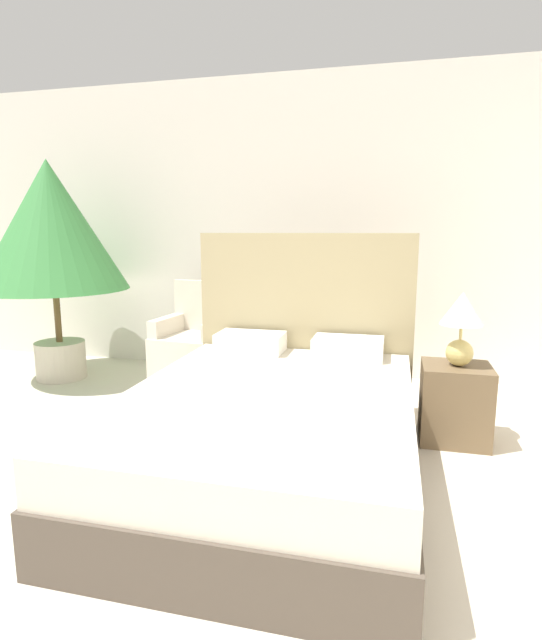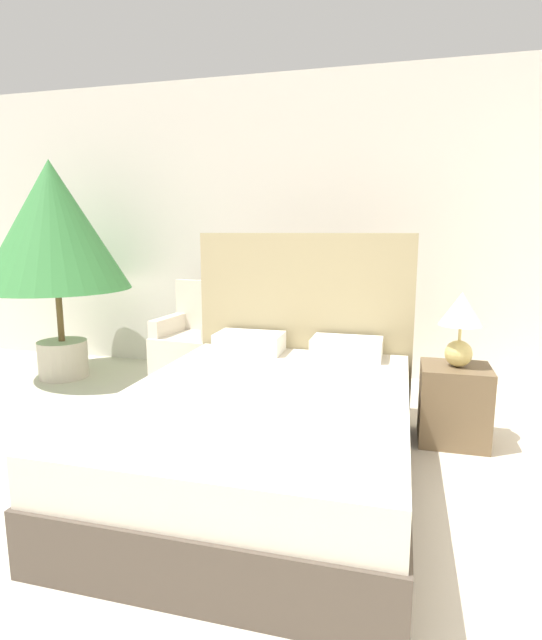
% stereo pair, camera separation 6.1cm
% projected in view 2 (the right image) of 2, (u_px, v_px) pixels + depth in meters
% --- Properties ---
extents(ground_plane, '(16.00, 16.00, 0.00)m').
position_uv_depth(ground_plane, '(73.00, 614.00, 1.88)').
color(ground_plane, beige).
extents(wall_back, '(10.00, 0.06, 2.90)m').
position_uv_depth(wall_back, '(286.00, 228.00, 4.96)').
color(wall_back, silver).
rests_on(wall_back, ground_plane).
extents(bed, '(1.62, 2.18, 1.41)m').
position_uv_depth(bed, '(269.00, 425.00, 2.90)').
color(bed, '#4C4238').
rests_on(bed, ground_plane).
extents(armchair_near_window_left, '(0.69, 0.65, 0.95)m').
position_uv_depth(armchair_near_window_left, '(195.00, 352.00, 4.70)').
color(armchair_near_window_left, beige).
rests_on(armchair_near_window_left, ground_plane).
extents(armchair_near_window_right, '(0.69, 0.65, 0.95)m').
position_uv_depth(armchair_near_window_right, '(297.00, 358.00, 4.45)').
color(armchair_near_window_right, beige).
rests_on(armchair_near_window_right, ground_plane).
extents(potted_palm, '(1.37, 1.37, 2.07)m').
position_uv_depth(potted_palm, '(53.00, 230.00, 4.68)').
color(potted_palm, beige).
rests_on(potted_palm, ground_plane).
extents(nightstand, '(0.45, 0.41, 0.53)m').
position_uv_depth(nightstand, '(454.00, 404.00, 3.38)').
color(nightstand, brown).
rests_on(nightstand, ground_plane).
extents(table_lamp, '(0.29, 0.29, 0.50)m').
position_uv_depth(table_lamp, '(461.00, 320.00, 3.27)').
color(table_lamp, tan).
rests_on(table_lamp, nightstand).
extents(side_table, '(0.32, 0.32, 0.47)m').
position_uv_depth(side_table, '(245.00, 361.00, 4.61)').
color(side_table, '#B7AD93').
rests_on(side_table, ground_plane).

